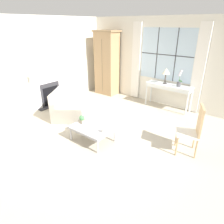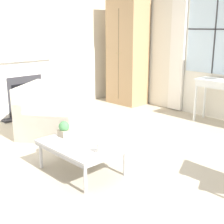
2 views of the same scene
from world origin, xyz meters
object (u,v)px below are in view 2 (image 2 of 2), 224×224
(fireplace, at_px, (22,82))
(potted_plant_small, at_px, (64,129))
(coffee_table, at_px, (82,146))
(pillar_candle, at_px, (101,148))
(armchair_upholstered, at_px, (51,117))
(armoire, at_px, (127,51))

(fireplace, height_order, potted_plant_small, fireplace)
(coffee_table, xyz_separation_m, pillar_candle, (0.38, -0.03, 0.09))
(armchair_upholstered, bearing_deg, potted_plant_small, -24.97)
(fireplace, distance_m, armoire, 2.37)
(fireplace, height_order, armchair_upholstered, fireplace)
(fireplace, height_order, pillar_candle, fireplace)
(pillar_candle, bearing_deg, armchair_upholstered, 163.55)
(armoire, bearing_deg, pillar_candle, -50.85)
(armoire, bearing_deg, coffee_table, -55.24)
(potted_plant_small, height_order, pillar_candle, potted_plant_small)
(armoire, height_order, potted_plant_small, armoire)
(fireplace, bearing_deg, coffee_table, -15.05)
(armoire, relative_size, armchair_upholstered, 1.80)
(armoire, distance_m, coffee_table, 3.68)
(fireplace, relative_size, coffee_table, 2.06)
(pillar_candle, bearing_deg, coffee_table, 175.41)
(fireplace, xyz_separation_m, potted_plant_small, (2.40, -0.74, -0.19))
(armchair_upholstered, relative_size, potted_plant_small, 6.62)
(potted_plant_small, xyz_separation_m, pillar_candle, (0.71, -0.02, -0.05))
(fireplace, distance_m, potted_plant_small, 2.52)
(fireplace, relative_size, armoire, 0.85)
(armoire, distance_m, potted_plant_small, 3.49)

